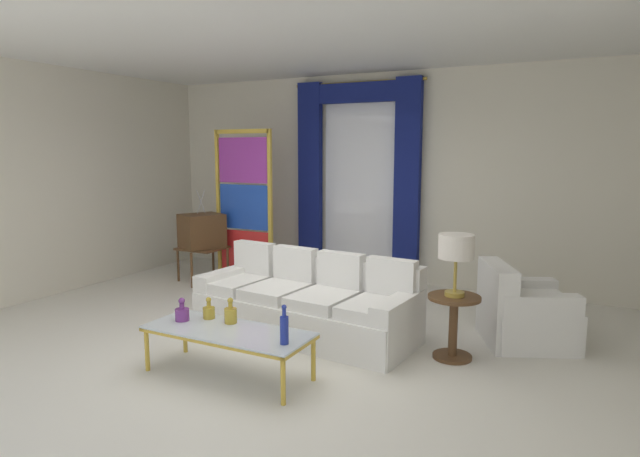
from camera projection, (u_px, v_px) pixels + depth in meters
ground_plane at (276, 344)px, 5.31m from camera, size 16.00×16.00×0.00m
wall_rear at (386, 178)px, 7.78m from camera, size 8.00×0.12×3.00m
wall_left at (69, 180)px, 7.28m from camera, size 0.12×7.00×3.00m
ceiling_slab at (313, 43)px, 5.57m from camera, size 8.00×7.60×0.04m
curtained_window at (357, 162)px, 7.77m from camera, size 2.00×0.17×2.70m
couch_white_long at (309, 304)px, 5.64m from camera, size 2.41×1.13×0.86m
coffee_table at (228, 333)px, 4.54m from camera, size 1.47×0.57×0.41m
bottle_blue_decanter at (231, 314)px, 4.69m from camera, size 0.11×0.11×0.23m
bottle_crystal_tall at (182, 313)px, 4.76m from camera, size 0.12×0.12×0.21m
bottle_amber_squat at (284, 328)px, 4.18m from camera, size 0.07×0.07×0.32m
bottle_ruby_flask at (209, 311)px, 4.82m from camera, size 0.11×0.11×0.20m
vintage_tv at (202, 232)px, 7.73m from camera, size 0.71×0.75×1.35m
armchair_white at (521, 315)px, 5.33m from camera, size 1.08×1.07×0.80m
stained_glass_divider at (244, 210)px, 7.68m from camera, size 0.95×0.05×2.20m
peacock_figurine at (255, 275)px, 7.29m from camera, size 0.44×0.60×0.50m
round_side_table at (453, 321)px, 4.92m from camera, size 0.48×0.48×0.59m
table_lamp_brass at (456, 249)px, 4.82m from camera, size 0.32×0.32×0.57m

